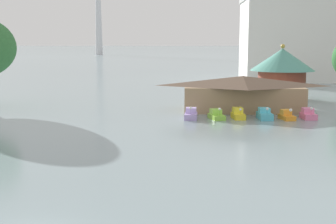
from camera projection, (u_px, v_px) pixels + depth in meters
The scene contains 9 objects.
pedal_boat_lavender at pixel (191, 114), 54.81m from camera, with size 1.64×2.80×1.65m.
pedal_boat_lime at pixel (216, 115), 54.57m from camera, with size 2.13×2.92×1.56m.
pedal_boat_yellow at pixel (238, 114), 54.97m from camera, with size 1.63×2.84×1.43m.
pedal_boat_cyan at pixel (265, 115), 54.57m from camera, with size 1.67×3.05×1.62m.
pedal_boat_orange at pixel (287, 116), 54.25m from camera, with size 1.80×2.66×1.50m.
pedal_boat_pink at pixel (308, 114), 54.82m from camera, with size 1.67×2.53×1.57m.
boathouse at pixel (243, 92), 61.16m from camera, with size 16.91×8.47×4.70m.
green_roof_pavilion at pixel (282, 70), 72.69m from camera, with size 10.27×10.27×8.89m.
background_building_block at pixel (304, 39), 108.01m from camera, with size 29.37×17.79×19.76m.
Camera 1 is at (7.49, -19.34, 9.30)m, focal length 48.30 mm.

